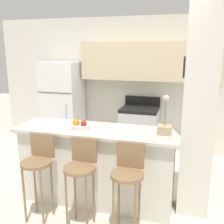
% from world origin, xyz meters
% --- Properties ---
extents(ground_plane, '(14.00, 14.00, 0.00)m').
position_xyz_m(ground_plane, '(0.00, 0.00, 0.00)').
color(ground_plane, beige).
extents(wall_back, '(5.60, 0.38, 2.55)m').
position_xyz_m(wall_back, '(0.15, 1.98, 1.46)').
color(wall_back, silver).
rests_on(wall_back, ground_plane).
extents(pillar_right, '(0.38, 0.32, 2.55)m').
position_xyz_m(pillar_right, '(1.20, 0.14, 1.28)').
color(pillar_right, silver).
rests_on(pillar_right, ground_plane).
extents(counter_bar, '(2.05, 0.64, 0.99)m').
position_xyz_m(counter_bar, '(0.00, 0.00, 0.50)').
color(counter_bar, silver).
rests_on(counter_bar, ground_plane).
extents(refrigerator, '(0.70, 0.67, 1.72)m').
position_xyz_m(refrigerator, '(-1.29, 1.68, 0.86)').
color(refrigerator, white).
rests_on(refrigerator, ground_plane).
extents(stove_range, '(0.67, 0.61, 1.07)m').
position_xyz_m(stove_range, '(0.24, 1.71, 0.46)').
color(stove_range, silver).
rests_on(stove_range, ground_plane).
extents(bar_stool_left, '(0.35, 0.35, 1.01)m').
position_xyz_m(bar_stool_left, '(-0.52, -0.51, 0.68)').
color(bar_stool_left, olive).
rests_on(bar_stool_left, ground_plane).
extents(bar_stool_mid, '(0.35, 0.35, 1.01)m').
position_xyz_m(bar_stool_mid, '(0.00, -0.51, 0.68)').
color(bar_stool_mid, olive).
rests_on(bar_stool_mid, ground_plane).
extents(bar_stool_right, '(0.35, 0.35, 1.01)m').
position_xyz_m(bar_stool_right, '(0.52, -0.51, 0.68)').
color(bar_stool_right, olive).
rests_on(bar_stool_right, ground_plane).
extents(orchid_vase, '(0.16, 0.16, 0.46)m').
position_xyz_m(orchid_vase, '(0.83, 0.03, 1.09)').
color(orchid_vase, tan).
rests_on(orchid_vase, counter_bar).
extents(fruit_bowl, '(0.23, 0.23, 0.12)m').
position_xyz_m(fruit_bowl, '(-0.19, -0.05, 1.03)').
color(fruit_bowl, silver).
rests_on(fruit_bowl, counter_bar).
extents(trash_bin, '(0.28, 0.28, 0.38)m').
position_xyz_m(trash_bin, '(-0.72, 1.45, 0.19)').
color(trash_bin, '#59595B').
rests_on(trash_bin, ground_plane).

